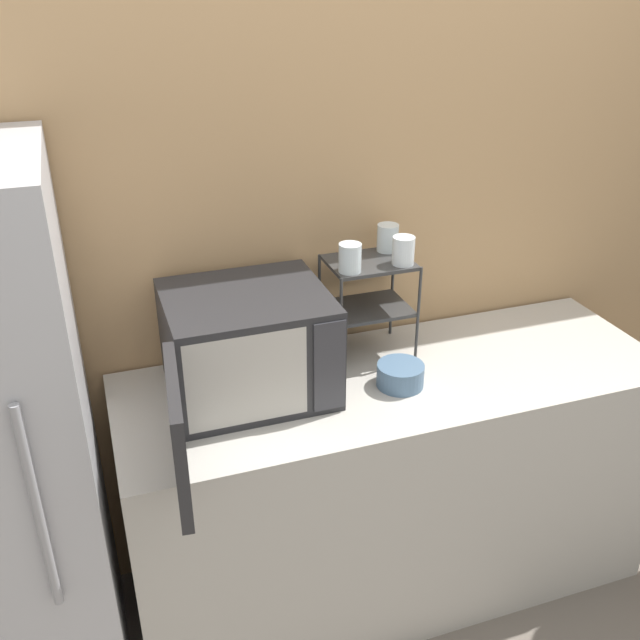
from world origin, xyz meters
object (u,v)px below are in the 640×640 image
object	(u,v)px
dish_rack	(368,288)
bowl	(400,375)
microwave	(245,347)
glass_front_right	(403,251)
glass_back_right	(388,238)
glass_front_left	(350,258)

from	to	relation	value
dish_rack	bowl	size ratio (longest dim) A/B	2.27
microwave	glass_front_right	xyz separation A→B (m)	(0.54, 0.06, 0.22)
microwave	glass_back_right	world-z (taller)	glass_back_right
bowl	glass_back_right	bearing A→B (deg)	76.50
microwave	dish_rack	bearing A→B (deg)	14.76
dish_rack	glass_front_right	xyz separation A→B (m)	(0.09, -0.06, 0.14)
dish_rack	glass_front_right	size ratio (longest dim) A/B	3.75
glass_back_right	glass_front_right	distance (m)	0.12
microwave	glass_front_left	xyz separation A→B (m)	(0.36, 0.06, 0.22)
microwave	glass_back_right	bearing A→B (deg)	18.69
glass_back_right	bowl	distance (m)	0.46
dish_rack	glass_back_right	world-z (taller)	glass_back_right
microwave	bowl	bearing A→B (deg)	-13.31
glass_front_left	glass_front_right	size ratio (longest dim) A/B	1.00
glass_front_right	dish_rack	bearing A→B (deg)	147.48
dish_rack	glass_front_left	bearing A→B (deg)	-146.68
dish_rack	bowl	bearing A→B (deg)	-84.84
bowl	glass_front_left	bearing A→B (deg)	123.52
glass_front_right	glass_back_right	bearing A→B (deg)	89.90
microwave	dish_rack	world-z (taller)	dish_rack
bowl	glass_front_right	bearing A→B (deg)	67.68
dish_rack	glass_front_right	world-z (taller)	glass_front_right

